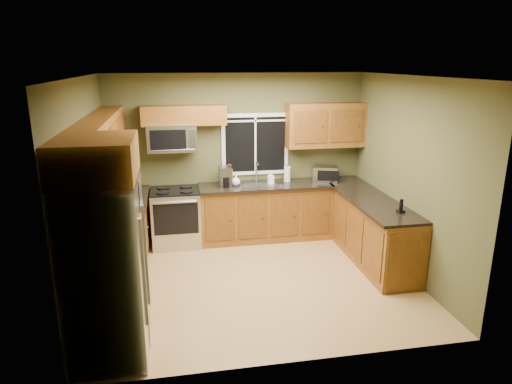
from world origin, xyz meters
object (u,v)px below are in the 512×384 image
object	(u,v)px
kettle	(223,179)
soap_bottle_a	(230,174)
range	(176,217)
coffee_maker	(225,177)
refrigerator	(106,272)
soap_bottle_b	(271,178)
toaster_oven	(325,174)
paper_towel_roll	(287,174)
soap_bottle_c	(236,180)
cordless_phone	(401,209)
microwave	(172,138)

from	to	relation	value
kettle	soap_bottle_a	bearing A→B (deg)	49.88
range	coffee_maker	size ratio (longest dim) A/B	2.92
refrigerator	range	size ratio (longest dim) A/B	1.92
soap_bottle_a	coffee_maker	bearing A→B (deg)	-117.76
refrigerator	soap_bottle_b	distance (m)	3.60
toaster_oven	range	bearing A→B (deg)	-178.92
paper_towel_roll	soap_bottle_c	world-z (taller)	paper_towel_roll
kettle	cordless_phone	distance (m)	2.80
coffee_maker	cordless_phone	world-z (taller)	coffee_maker
refrigerator	paper_towel_roll	distance (m)	3.87
refrigerator	kettle	size ratio (longest dim) A/B	7.39
coffee_maker	soap_bottle_a	world-z (taller)	coffee_maker
cordless_phone	soap_bottle_b	bearing A→B (deg)	128.22
toaster_oven	soap_bottle_c	size ratio (longest dim) A/B	2.67
cordless_phone	soap_bottle_c	bearing A→B (deg)	138.36
microwave	kettle	size ratio (longest dim) A/B	3.12
range	microwave	distance (m)	1.27
paper_towel_roll	cordless_phone	distance (m)	2.15
microwave	soap_bottle_a	distance (m)	1.10
soap_bottle_a	soap_bottle_b	world-z (taller)	soap_bottle_a
coffee_maker	soap_bottle_b	world-z (taller)	coffee_maker
soap_bottle_c	soap_bottle_a	bearing A→B (deg)	115.74
refrigerator	range	bearing A→B (deg)	76.03
refrigerator	cordless_phone	world-z (taller)	refrigerator
soap_bottle_a	soap_bottle_b	distance (m)	0.68
range	paper_towel_roll	size ratio (longest dim) A/B	3.37
refrigerator	paper_towel_roll	xyz separation A→B (m)	(2.55, 2.91, 0.17)
toaster_oven	paper_towel_roll	world-z (taller)	paper_towel_roll
soap_bottle_b	refrigerator	bearing A→B (deg)	-128.63
refrigerator	soap_bottle_c	bearing A→B (deg)	59.24
microwave	coffee_maker	xyz separation A→B (m)	(0.81, -0.12, -0.64)
soap_bottle_c	cordless_phone	size ratio (longest dim) A/B	0.97
range	soap_bottle_b	size ratio (longest dim) A/B	4.66
cordless_phone	coffee_maker	bearing A→B (deg)	140.91
paper_towel_roll	soap_bottle_b	bearing A→B (deg)	-162.84
soap_bottle_a	cordless_phone	size ratio (longest dim) A/B	1.70
cordless_phone	soap_bottle_a	bearing A→B (deg)	136.95
refrigerator	kettle	xyz separation A→B (m)	(1.47, 2.82, 0.15)
refrigerator	microwave	bearing A→B (deg)	76.66
range	cordless_phone	world-z (taller)	cordless_phone
range	soap_bottle_a	xyz separation A→B (m)	(0.90, 0.19, 0.63)
range	kettle	xyz separation A→B (m)	(0.78, 0.05, 0.58)
soap_bottle_a	cordless_phone	world-z (taller)	soap_bottle_a
toaster_oven	soap_bottle_a	bearing A→B (deg)	174.72
range	cordless_phone	bearing A→B (deg)	-30.25
microwave	paper_towel_roll	distance (m)	1.97
toaster_oven	soap_bottle_a	xyz separation A→B (m)	(-1.59, 0.15, 0.03)
microwave	soap_bottle_a	bearing A→B (deg)	3.64
range	paper_towel_roll	xyz separation A→B (m)	(1.86, 0.14, 0.60)
refrigerator	kettle	bearing A→B (deg)	62.50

